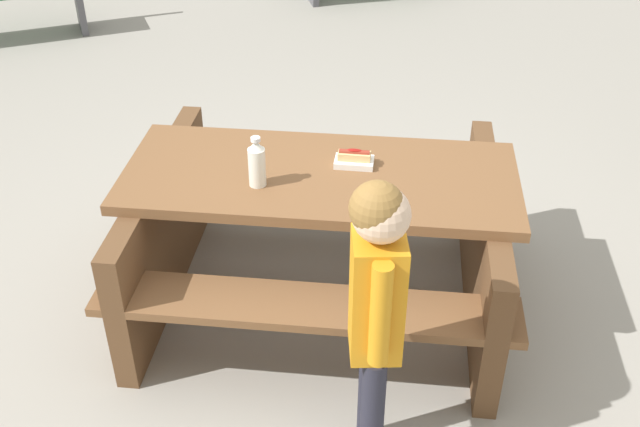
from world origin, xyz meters
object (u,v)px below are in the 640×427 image
(picnic_table, at_px, (320,227))
(soda_bottle, at_px, (257,163))
(hotdog_tray, at_px, (354,159))
(child_in_coat, at_px, (376,298))

(picnic_table, distance_m, soda_bottle, 0.51)
(hotdog_tray, bearing_deg, picnic_table, -150.04)
(hotdog_tray, height_order, child_in_coat, child_in_coat)
(soda_bottle, distance_m, child_in_coat, 0.98)
(hotdog_tray, xyz_separation_m, child_in_coat, (0.15, -1.01, 0.04))
(picnic_table, xyz_separation_m, hotdog_tray, (0.15, 0.09, 0.34))
(hotdog_tray, distance_m, child_in_coat, 1.03)
(picnic_table, height_order, hotdog_tray, hotdog_tray)
(picnic_table, distance_m, child_in_coat, 1.05)
(child_in_coat, bearing_deg, soda_bottle, 125.17)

